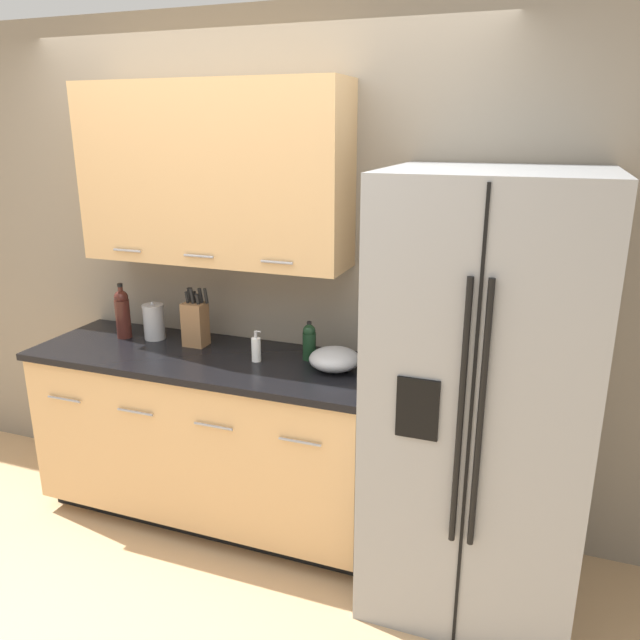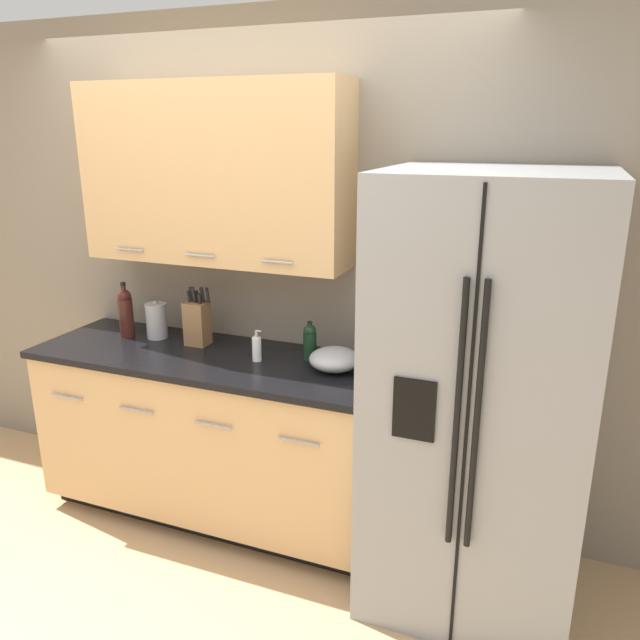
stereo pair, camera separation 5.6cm
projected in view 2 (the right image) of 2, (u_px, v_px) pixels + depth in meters
The scene contains 10 objects.
ground_plane at pixel (129, 639), 2.59m from camera, with size 14.00×14.00×0.00m, color tan.
wall_back at pixel (249, 250), 3.28m from camera, with size 10.00×0.39×2.60m.
counter_unit at pixel (212, 434), 3.33m from camera, with size 1.82×0.64×0.93m.
refrigerator at pixel (481, 399), 2.62m from camera, with size 0.86×0.83×1.89m.
knife_block at pixel (197, 322), 3.29m from camera, with size 0.13×0.10×0.32m.
wine_bottle at pixel (126, 312), 3.42m from camera, with size 0.08×0.08×0.31m.
soap_dispenser at pixel (257, 348), 3.07m from camera, with size 0.05×0.05×0.16m.
oil_bottle at pixel (310, 341), 3.08m from camera, with size 0.07×0.07×0.20m.
steel_canister at pixel (157, 321), 3.40m from camera, with size 0.12×0.12×0.21m.
mixing_bowl at pixel (335, 359), 2.96m from camera, with size 0.24×0.24×0.11m.
Camera 2 is at (1.51, -1.65, 2.04)m, focal length 35.00 mm.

